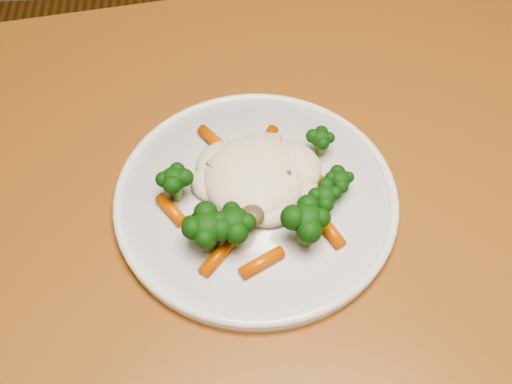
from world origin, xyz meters
TOP-DOWN VIEW (x-y plane):
  - dining_table at (0.24, 0.07)m, footprint 1.36×1.01m
  - plate at (0.19, 0.14)m, footprint 0.28×0.28m
  - meal at (0.19, 0.13)m, footprint 0.20×0.19m

SIDE VIEW (x-z plane):
  - dining_table at x=0.24m, z-range 0.28..1.03m
  - plate at x=0.19m, z-range 0.75..0.76m
  - meal at x=0.19m, z-range 0.76..0.81m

